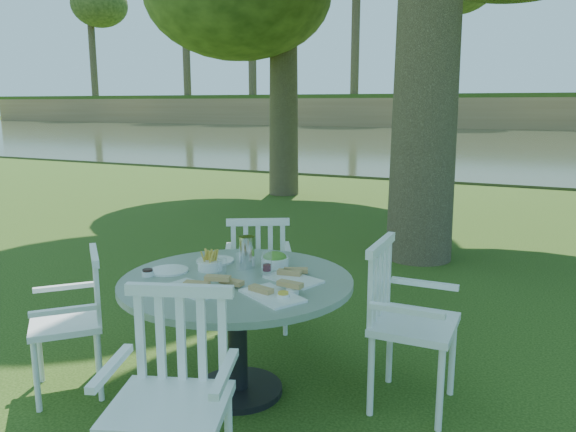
% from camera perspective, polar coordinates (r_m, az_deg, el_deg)
% --- Properties ---
extents(ground, '(140.00, 140.00, 0.00)m').
position_cam_1_polar(ground, '(4.98, -0.98, -10.05)').
color(ground, '#1B360B').
rests_on(ground, ground).
extents(table, '(1.43, 1.43, 0.76)m').
position_cam_1_polar(table, '(3.53, -5.21, -8.52)').
color(table, black).
rests_on(table, ground).
extents(chair_ne, '(0.48, 0.51, 1.01)m').
position_cam_1_polar(chair_ne, '(3.49, 11.17, -9.39)').
color(chair_ne, white).
rests_on(chair_ne, ground).
extents(chair_nw, '(0.64, 0.62, 0.95)m').
position_cam_1_polar(chair_nw, '(4.48, -3.04, -4.97)').
color(chair_nw, white).
rests_on(chair_nw, ground).
extents(chair_sw, '(0.63, 0.62, 0.90)m').
position_cam_1_polar(chair_sw, '(3.83, -20.37, -9.00)').
color(chair_sw, white).
rests_on(chair_sw, ground).
extents(chair_se, '(0.63, 0.61, 1.00)m').
position_cam_1_polar(chair_se, '(2.69, -11.41, -16.12)').
color(chair_se, white).
rests_on(chair_se, ground).
extents(tableware, '(1.16, 0.87, 0.21)m').
position_cam_1_polar(tableware, '(3.55, -4.79, -5.33)').
color(tableware, white).
rests_on(tableware, table).
extents(river, '(100.00, 28.00, 0.12)m').
position_cam_1_polar(river, '(27.31, 20.67, 6.84)').
color(river, '#2A311D').
rests_on(river, ground).
extents(far_bank, '(100.00, 18.00, 15.20)m').
position_cam_1_polar(far_bank, '(45.65, 23.57, 17.31)').
color(far_bank, olive).
rests_on(far_bank, ground).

